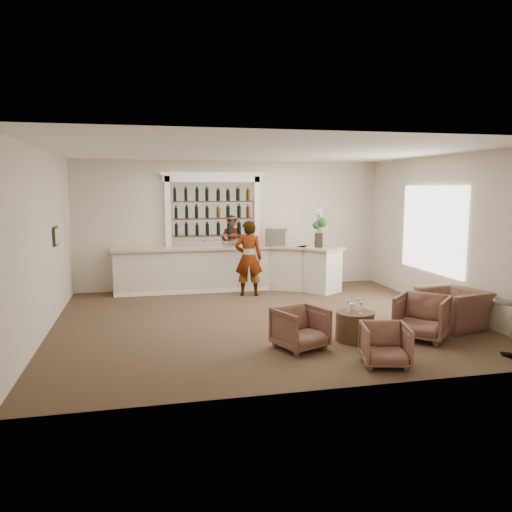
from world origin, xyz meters
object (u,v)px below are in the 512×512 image
at_px(armchair_right, 422,317).
at_px(flower_vase, 319,226).
at_px(armchair_center, 385,345).
at_px(armchair_left, 300,328).
at_px(bar_counter, 229,268).
at_px(sommelier, 249,258).
at_px(cocktail_table, 355,326).
at_px(espresso_machine, 276,237).
at_px(armchair_far, 453,308).

relative_size(armchair_right, flower_vase, 0.91).
bearing_deg(armchair_center, flower_vase, 95.36).
bearing_deg(armchair_left, flower_vase, 45.16).
height_order(bar_counter, flower_vase, flower_vase).
relative_size(sommelier, armchair_right, 2.16).
bearing_deg(cocktail_table, flower_vase, 79.34).
height_order(armchair_right, espresso_machine, espresso_machine).
xyz_separation_m(sommelier, armchair_left, (-0.01, -4.16, -0.57)).
height_order(bar_counter, armchair_far, bar_counter).
distance_m(cocktail_table, armchair_left, 1.08).
xyz_separation_m(bar_counter, armchair_left, (0.35, -4.83, -0.23)).
xyz_separation_m(armchair_far, flower_vase, (-1.42, 3.52, 1.31)).
distance_m(cocktail_table, espresso_machine, 4.67).
xyz_separation_m(cocktail_table, sommelier, (-1.04, 3.94, 0.67)).
relative_size(armchair_right, armchair_far, 0.77).
bearing_deg(bar_counter, flower_vase, -17.79).
xyz_separation_m(armchair_right, armchair_far, (0.99, 0.57, -0.03)).
bearing_deg(bar_counter, espresso_machine, -3.64).
relative_size(armchair_left, armchair_right, 0.89).
relative_size(bar_counter, armchair_center, 8.34).
distance_m(sommelier, armchair_far, 4.81).
distance_m(armchair_left, espresso_machine, 4.93).
distance_m(sommelier, armchair_left, 4.20).
xyz_separation_m(bar_counter, armchair_far, (3.56, -4.21, -0.22)).
relative_size(armchair_left, armchair_far, 0.69).
distance_m(armchair_center, armchair_far, 2.75).
bearing_deg(armchair_right, armchair_far, 74.52).
distance_m(sommelier, armchair_right, 4.70).
relative_size(armchair_right, espresso_machine, 1.66).
bearing_deg(armchair_center, armchair_right, 54.79).
bearing_deg(cocktail_table, armchair_right, -8.43).
height_order(cocktail_table, espresso_machine, espresso_machine).
distance_m(bar_counter, armchair_center, 5.99).
bearing_deg(sommelier, armchair_right, 129.07).
distance_m(armchair_left, flower_vase, 4.70).
xyz_separation_m(armchair_right, espresso_machine, (-1.37, 4.70, 0.98)).
xyz_separation_m(armchair_left, armchair_far, (3.21, 0.61, 0.01)).
bearing_deg(armchair_center, armchair_far, 50.35).
height_order(sommelier, armchair_left, sommelier).
xyz_separation_m(armchair_left, armchair_center, (0.99, -1.01, -0.03)).
bearing_deg(sommelier, flower_vase, -169.93).
bearing_deg(sommelier, armchair_center, 111.50).
bearing_deg(bar_counter, armchair_far, -49.76).
height_order(armchair_far, espresso_machine, espresso_machine).
height_order(bar_counter, espresso_machine, espresso_machine).
xyz_separation_m(cocktail_table, espresso_machine, (-0.20, 4.53, 1.11)).
xyz_separation_m(sommelier, armchair_center, (0.97, -5.17, -0.61)).
bearing_deg(bar_counter, armchair_left, -85.81).
bearing_deg(cocktail_table, armchair_far, 10.30).
height_order(cocktail_table, armchair_far, armchair_far).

